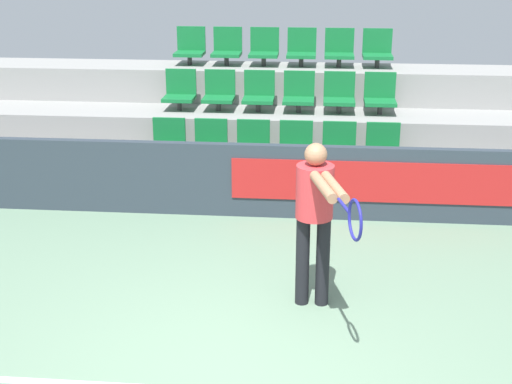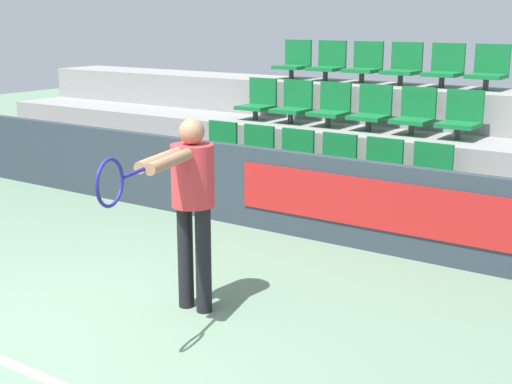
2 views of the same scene
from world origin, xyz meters
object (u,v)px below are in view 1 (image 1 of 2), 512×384
(stadium_chair_7, at_px, (219,93))
(stadium_chair_16, at_px, (339,50))
(stadium_chair_8, at_px, (259,93))
(stadium_chair_11, at_px, (380,96))
(stadium_chair_6, at_px, (180,92))
(stadium_chair_13, at_px, (227,48))
(stadium_chair_9, at_px, (299,94))
(stadium_chair_15, at_px, (302,49))
(stadium_chair_17, at_px, (377,50))
(tennis_player, at_px, (316,208))
(stadium_chair_12, at_px, (190,48))
(stadium_chair_0, at_px, (168,143))
(stadium_chair_1, at_px, (210,144))
(stadium_chair_3, at_px, (296,146))
(stadium_chair_5, at_px, (383,148))
(stadium_chair_4, at_px, (339,147))
(stadium_chair_10, at_px, (339,95))
(stadium_chair_2, at_px, (253,145))
(stadium_chair_14, at_px, (264,49))

(stadium_chair_7, distance_m, stadium_chair_16, 2.00)
(stadium_chair_8, bearing_deg, stadium_chair_11, 0.00)
(stadium_chair_6, distance_m, stadium_chair_13, 1.19)
(stadium_chair_9, bearing_deg, stadium_chair_15, 90.00)
(stadium_chair_8, relative_size, stadium_chair_15, 1.00)
(stadium_chair_7, xyz_separation_m, stadium_chair_17, (2.27, 0.93, 0.49))
(stadium_chair_16, height_order, tennis_player, stadium_chair_16)
(stadium_chair_12, distance_m, stadium_chair_15, 1.70)
(stadium_chair_0, distance_m, stadium_chair_1, 0.57)
(stadium_chair_6, height_order, stadium_chair_11, same)
(stadium_chair_6, bearing_deg, stadium_chair_3, -28.54)
(stadium_chair_7, xyz_separation_m, stadium_chair_9, (1.14, 0.00, 0.00))
(stadium_chair_6, relative_size, stadium_chair_7, 1.00)
(stadium_chair_0, relative_size, stadium_chair_5, 1.00)
(stadium_chair_16, bearing_deg, stadium_chair_3, -107.04)
(stadium_chair_8, bearing_deg, stadium_chair_6, 180.00)
(stadium_chair_9, distance_m, stadium_chair_16, 1.19)
(stadium_chair_4, xyz_separation_m, stadium_chair_17, (0.57, 1.85, 0.98))
(stadium_chair_10, relative_size, tennis_player, 0.35)
(stadium_chair_3, bearing_deg, stadium_chair_0, 180.00)
(stadium_chair_6, height_order, tennis_player, tennis_player)
(stadium_chair_1, bearing_deg, stadium_chair_12, 107.04)
(stadium_chair_0, distance_m, stadium_chair_6, 1.05)
(stadium_chair_7, bearing_deg, stadium_chair_8, 0.00)
(stadium_chair_5, bearing_deg, stadium_chair_13, 140.80)
(stadium_chair_11, relative_size, stadium_chair_16, 1.00)
(stadium_chair_17, bearing_deg, stadium_chair_2, -132.60)
(stadium_chair_13, bearing_deg, stadium_chair_6, -121.51)
(stadium_chair_9, relative_size, stadium_chair_15, 1.00)
(stadium_chair_1, xyz_separation_m, stadium_chair_5, (2.27, 0.00, 0.00))
(tennis_player, bearing_deg, stadium_chair_10, 71.44)
(stadium_chair_1, relative_size, stadium_chair_9, 1.00)
(stadium_chair_4, relative_size, stadium_chair_12, 1.00)
(stadium_chair_8, bearing_deg, stadium_chair_10, 0.00)
(stadium_chair_10, distance_m, stadium_chair_16, 1.05)
(stadium_chair_14, xyz_separation_m, stadium_chair_16, (1.14, 0.00, 0.00))
(stadium_chair_10, bearing_deg, stadium_chair_16, 90.00)
(stadium_chair_8, distance_m, stadium_chair_10, 1.14)
(stadium_chair_4, xyz_separation_m, stadium_chair_5, (0.57, 0.00, 0.00))
(stadium_chair_6, relative_size, stadium_chair_10, 1.00)
(stadium_chair_2, height_order, stadium_chair_3, same)
(stadium_chair_6, height_order, stadium_chair_14, stadium_chair_14)
(stadium_chair_1, relative_size, stadium_chair_5, 1.00)
(stadium_chair_10, bearing_deg, stadium_chair_11, 0.00)
(stadium_chair_8, xyz_separation_m, stadium_chair_15, (0.57, 0.93, 0.49))
(stadium_chair_2, bearing_deg, stadium_chair_15, 72.96)
(stadium_chair_6, bearing_deg, stadium_chair_0, -90.00)
(stadium_chair_10, relative_size, stadium_chair_11, 1.00)
(tennis_player, bearing_deg, stadium_chair_6, 102.63)
(stadium_chair_13, bearing_deg, stadium_chair_17, 0.00)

